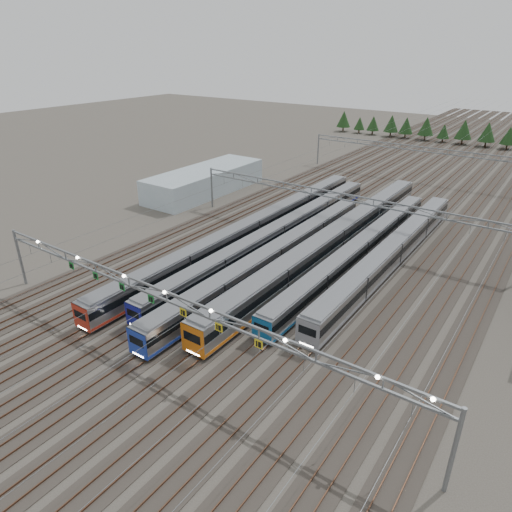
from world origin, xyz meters
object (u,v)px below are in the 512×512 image
Objects in this scene: gantry_near at (166,299)px; gantry_far at (423,153)px; gantry_mid at (341,202)px; west_shed at (205,181)px; train_e at (359,250)px; train_c at (273,258)px; train_a at (253,229)px; train_f at (392,253)px; train_d at (334,240)px; train_b at (277,234)px.

gantry_far is at bearing 89.97° from gantry_near.
west_shed is (-35.74, 6.90, -3.79)m from gantry_mid.
train_e is 1.75× the size of west_shed.
train_e is 34.22m from gantry_near.
gantry_mid reaches higher than train_c.
gantry_near is 1.88× the size of west_shed.
train_a is at bearing -33.70° from west_shed.
gantry_near is 40.12m from gantry_mid.
gantry_mid reaches higher than train_f.
train_e is 1.03× the size of train_f.
train_e is 0.93× the size of gantry_far.
train_a is 13.87m from train_d.
west_shed is at bearing 169.08° from gantry_mid.
train_e is 44.71m from west_shed.
train_e is (9.00, 10.01, -0.13)m from train_c.
gantry_far is (11.25, 54.44, 4.32)m from train_a.
train_f is at bearing 16.88° from train_e.
train_f is (9.00, 0.68, -0.16)m from train_d.
gantry_far reaches higher than train_c.
train_a is 1.31× the size of train_f.
gantry_near is at bearing -93.88° from train_d.
train_c is at bearing -131.96° from train_e.
train_a is at bearing -166.85° from train_d.
train_f is 0.91× the size of gantry_mid.
train_a is 29.45m from west_shed.
gantry_far is 52.38m from west_shed.
train_a is 1.30× the size of train_c.
train_e is (18.00, 2.47, -0.12)m from train_a.
west_shed is (-35.74, -38.10, -3.79)m from gantry_far.
train_a is at bearing -172.20° from train_e.
train_c is 0.91× the size of gantry_mid.
train_a is at bearing -140.00° from gantry_mid.
gantry_near is (-6.80, -33.15, 5.14)m from train_e.
west_shed reaches higher than train_c.
train_d is 40.22m from west_shed.
west_shed is (-28.99, 15.70, 0.61)m from train_b.
train_f is at bearing 4.30° from train_d.
train_b is 0.92× the size of train_d.
gantry_far is 1.88× the size of west_shed.
train_e is (4.50, -0.69, -0.35)m from train_d.
gantry_near is (6.70, -31.32, 5.10)m from train_b.
train_c is (4.50, -8.18, 0.09)m from train_b.
train_d is 7.83m from gantry_mid.
train_d reaches higher than train_e.
train_a is at bearing -170.34° from train_f.
train_a is 22.82m from train_f.
gantry_far reaches higher than train_d.
gantry_near is at bearing -101.59° from train_e.
train_f is at bearing 71.87° from gantry_near.
train_a is 2.24× the size of west_shed.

